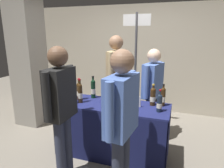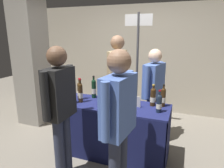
{
  "view_description": "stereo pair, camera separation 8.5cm",
  "coord_description": "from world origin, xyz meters",
  "px_view_note": "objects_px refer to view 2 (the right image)",
  "views": [
    {
      "loc": [
        0.89,
        -2.57,
        1.8
      ],
      "look_at": [
        0.0,
        0.0,
        1.1
      ],
      "focal_mm": 32.22,
      "sensor_mm": 36.0,
      "label": 1
    },
    {
      "loc": [
        0.97,
        -2.54,
        1.8
      ],
      "look_at": [
        0.0,
        0.0,
        1.1
      ],
      "focal_mm": 32.22,
      "sensor_mm": 36.0,
      "label": 2
    }
  ],
  "objects_px": {
    "wine_glass_near_vendor": "(127,100)",
    "taster_foreground_right": "(60,104)",
    "booth_signpost": "(137,59)",
    "display_bottle_0": "(72,94)",
    "vendor_presenter": "(153,88)",
    "wine_glass_mid": "(124,98)",
    "concrete_pillar": "(30,49)",
    "tasting_table": "(112,121)",
    "featured_wine_bottle": "(153,97)",
    "wine_glass_near_taster": "(132,97)"
  },
  "relations": [
    {
      "from": "tasting_table",
      "to": "wine_glass_near_vendor",
      "type": "bearing_deg",
      "value": -5.13
    },
    {
      "from": "display_bottle_0",
      "to": "vendor_presenter",
      "type": "relative_size",
      "value": 0.22
    },
    {
      "from": "wine_glass_mid",
      "to": "booth_signpost",
      "type": "xyz_separation_m",
      "value": [
        -0.07,
        0.98,
        0.43
      ]
    },
    {
      "from": "featured_wine_bottle",
      "to": "booth_signpost",
      "type": "distance_m",
      "value": 1.07
    },
    {
      "from": "tasting_table",
      "to": "wine_glass_near_vendor",
      "type": "distance_m",
      "value": 0.42
    },
    {
      "from": "tasting_table",
      "to": "display_bottle_0",
      "type": "relative_size",
      "value": 4.83
    },
    {
      "from": "display_bottle_0",
      "to": "wine_glass_near_vendor",
      "type": "bearing_deg",
      "value": 9.9
    },
    {
      "from": "featured_wine_bottle",
      "to": "booth_signpost",
      "type": "bearing_deg",
      "value": 117.24
    },
    {
      "from": "wine_glass_near_vendor",
      "to": "taster_foreground_right",
      "type": "relative_size",
      "value": 0.08
    },
    {
      "from": "featured_wine_bottle",
      "to": "display_bottle_0",
      "type": "distance_m",
      "value": 1.16
    },
    {
      "from": "concrete_pillar",
      "to": "vendor_presenter",
      "type": "xyz_separation_m",
      "value": [
        2.39,
        0.05,
        -0.56
      ]
    },
    {
      "from": "concrete_pillar",
      "to": "tasting_table",
      "type": "xyz_separation_m",
      "value": [
        1.9,
        -0.56,
        -0.95
      ]
    },
    {
      "from": "tasting_table",
      "to": "wine_glass_mid",
      "type": "distance_m",
      "value": 0.4
    },
    {
      "from": "concrete_pillar",
      "to": "booth_signpost",
      "type": "distance_m",
      "value": 2.06
    },
    {
      "from": "featured_wine_bottle",
      "to": "wine_glass_near_taster",
      "type": "bearing_deg",
      "value": -175.23
    },
    {
      "from": "featured_wine_bottle",
      "to": "wine_glass_near_vendor",
      "type": "xyz_separation_m",
      "value": [
        -0.33,
        -0.17,
        -0.04
      ]
    },
    {
      "from": "wine_glass_mid",
      "to": "wine_glass_near_taster",
      "type": "xyz_separation_m",
      "value": [
        0.09,
        0.07,
        0.01
      ]
    },
    {
      "from": "vendor_presenter",
      "to": "booth_signpost",
      "type": "distance_m",
      "value": 0.69
    },
    {
      "from": "wine_glass_near_vendor",
      "to": "vendor_presenter",
      "type": "relative_size",
      "value": 0.08
    },
    {
      "from": "wine_glass_mid",
      "to": "booth_signpost",
      "type": "height_order",
      "value": "booth_signpost"
    },
    {
      "from": "wine_glass_mid",
      "to": "featured_wine_bottle",
      "type": "bearing_deg",
      "value": 13.87
    },
    {
      "from": "wine_glass_near_taster",
      "to": "vendor_presenter",
      "type": "bearing_deg",
      "value": 65.11
    },
    {
      "from": "display_bottle_0",
      "to": "wine_glass_near_vendor",
      "type": "distance_m",
      "value": 0.81
    },
    {
      "from": "tasting_table",
      "to": "vendor_presenter",
      "type": "xyz_separation_m",
      "value": [
        0.48,
        0.61,
        0.39
      ]
    },
    {
      "from": "booth_signpost",
      "to": "wine_glass_mid",
      "type": "bearing_deg",
      "value": -85.99
    },
    {
      "from": "tasting_table",
      "to": "wine_glass_mid",
      "type": "bearing_deg",
      "value": 18.35
    },
    {
      "from": "vendor_presenter",
      "to": "taster_foreground_right",
      "type": "distance_m",
      "value": 1.56
    },
    {
      "from": "concrete_pillar",
      "to": "display_bottle_0",
      "type": "height_order",
      "value": "concrete_pillar"
    },
    {
      "from": "concrete_pillar",
      "to": "featured_wine_bottle",
      "type": "height_order",
      "value": "concrete_pillar"
    },
    {
      "from": "display_bottle_0",
      "to": "taster_foreground_right",
      "type": "xyz_separation_m",
      "value": [
        0.17,
        -0.53,
        0.05
      ]
    },
    {
      "from": "featured_wine_bottle",
      "to": "wine_glass_mid",
      "type": "distance_m",
      "value": 0.4
    },
    {
      "from": "wine_glass_near_vendor",
      "to": "booth_signpost",
      "type": "xyz_separation_m",
      "value": [
        -0.13,
        1.05,
        0.43
      ]
    },
    {
      "from": "featured_wine_bottle",
      "to": "wine_glass_near_taster",
      "type": "xyz_separation_m",
      "value": [
        -0.3,
        -0.02,
        -0.03
      ]
    },
    {
      "from": "taster_foreground_right",
      "to": "concrete_pillar",
      "type": "bearing_deg",
      "value": 51.34
    },
    {
      "from": "concrete_pillar",
      "to": "tasting_table",
      "type": "relative_size",
      "value": 1.83
    },
    {
      "from": "concrete_pillar",
      "to": "wine_glass_mid",
      "type": "bearing_deg",
      "value": -13.72
    },
    {
      "from": "vendor_presenter",
      "to": "booth_signpost",
      "type": "relative_size",
      "value": 0.73
    },
    {
      "from": "featured_wine_bottle",
      "to": "wine_glass_mid",
      "type": "xyz_separation_m",
      "value": [
        -0.39,
        -0.1,
        -0.04
      ]
    },
    {
      "from": "display_bottle_0",
      "to": "booth_signpost",
      "type": "xyz_separation_m",
      "value": [
        0.66,
        1.19,
        0.38
      ]
    },
    {
      "from": "featured_wine_bottle",
      "to": "vendor_presenter",
      "type": "bearing_deg",
      "value": 98.72
    },
    {
      "from": "wine_glass_near_vendor",
      "to": "wine_glass_near_taster",
      "type": "height_order",
      "value": "wine_glass_near_taster"
    },
    {
      "from": "display_bottle_0",
      "to": "booth_signpost",
      "type": "height_order",
      "value": "booth_signpost"
    },
    {
      "from": "concrete_pillar",
      "to": "wine_glass_near_vendor",
      "type": "bearing_deg",
      "value": -15.27
    },
    {
      "from": "concrete_pillar",
      "to": "booth_signpost",
      "type": "height_order",
      "value": "concrete_pillar"
    },
    {
      "from": "display_bottle_0",
      "to": "booth_signpost",
      "type": "relative_size",
      "value": 0.16
    },
    {
      "from": "featured_wine_bottle",
      "to": "taster_foreground_right",
      "type": "bearing_deg",
      "value": -138.52
    },
    {
      "from": "featured_wine_bottle",
      "to": "wine_glass_near_taster",
      "type": "relative_size",
      "value": 2.22
    },
    {
      "from": "featured_wine_bottle",
      "to": "wine_glass_near_vendor",
      "type": "relative_size",
      "value": 2.39
    },
    {
      "from": "featured_wine_bottle",
      "to": "wine_glass_near_taster",
      "type": "distance_m",
      "value": 0.3
    },
    {
      "from": "taster_foreground_right",
      "to": "display_bottle_0",
      "type": "bearing_deg",
      "value": 19.12
    }
  ]
}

